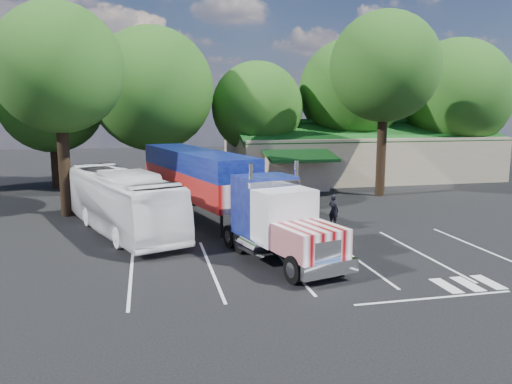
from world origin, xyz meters
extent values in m
plane|color=black|center=(0.00, 0.00, 0.00)|extent=(120.00, 120.00, 0.00)
cube|color=tan|center=(14.00, 18.00, 2.00)|extent=(24.00, 11.00, 4.00)
cube|color=#164D1A|center=(14.00, 15.60, 4.50)|extent=(24.20, 6.25, 2.10)
cube|color=#164D1A|center=(14.00, 20.40, 4.50)|extent=(24.20, 6.25, 2.10)
cube|color=tan|center=(6.00, 12.30, 1.40)|extent=(5.00, 2.50, 2.80)
cube|color=#164D1A|center=(6.00, 11.00, 2.90)|extent=(5.40, 3.19, 0.80)
cylinder|color=black|center=(-13.00, 17.80, 2.00)|extent=(0.70, 0.70, 4.00)
sphere|color=#1E4E16|center=(-13.00, 17.80, 7.15)|extent=(8.40, 8.40, 8.40)
cylinder|color=black|center=(-5.00, 16.20, 2.15)|extent=(0.70, 0.70, 4.30)
sphere|color=#1E4E16|center=(-5.00, 16.20, 8.05)|extent=(10.00, 10.00, 10.00)
cylinder|color=black|center=(4.00, 17.50, 1.80)|extent=(0.70, 0.70, 3.60)
sphere|color=#1E4E16|center=(4.00, 17.50, 6.60)|extent=(8.00, 8.00, 8.00)
cylinder|color=black|center=(13.00, 18.00, 2.25)|extent=(0.70, 0.70, 4.50)
sphere|color=#1E4E16|center=(13.00, 18.00, 8.10)|extent=(9.60, 9.60, 9.60)
cylinder|color=black|center=(23.00, 16.80, 1.95)|extent=(0.70, 0.70, 3.90)
sphere|color=#1E4E16|center=(23.00, 16.80, 7.80)|extent=(10.40, 10.40, 10.40)
cylinder|color=black|center=(-10.50, 6.00, 3.00)|extent=(0.70, 0.70, 6.00)
sphere|color=#1E4E16|center=(-10.50, 6.00, 8.85)|extent=(7.60, 7.60, 7.60)
cylinder|color=black|center=(11.50, 8.50, 3.25)|extent=(0.70, 0.70, 6.50)
sphere|color=#1E4E16|center=(11.50, 8.50, 9.50)|extent=(8.00, 8.00, 8.00)
cube|color=black|center=(-0.12, -5.51, 0.74)|extent=(2.79, 6.90, 0.25)
cube|color=white|center=(0.87, -9.06, 0.64)|extent=(2.44, 0.90, 0.54)
cube|color=white|center=(0.82, -8.87, 1.23)|extent=(1.17, 0.43, 0.89)
cube|color=white|center=(0.51, -7.78, 1.43)|extent=(2.81, 2.88, 1.13)
cube|color=silver|center=(-0.01, -5.89, 2.02)|extent=(2.79, 2.17, 2.26)
cube|color=black|center=(0.16, -6.50, 2.51)|extent=(2.20, 0.68, 0.98)
cube|color=white|center=(-0.24, -5.08, 3.30)|extent=(2.49, 0.78, 0.25)
cube|color=#0E0C57|center=(-0.49, -4.18, 2.21)|extent=(2.90, 2.55, 2.66)
cylinder|color=white|center=(-1.34, -5.34, 2.56)|extent=(0.22, 0.22, 3.35)
cylinder|color=white|center=(0.84, -4.73, 2.56)|extent=(0.22, 0.22, 3.35)
cylinder|color=white|center=(-1.42, -5.77, 0.74)|extent=(1.05, 1.69, 0.65)
cylinder|color=white|center=(1.14, -5.06, 0.74)|extent=(1.05, 1.69, 0.65)
cube|color=silver|center=(-2.78, 4.07, 2.12)|extent=(5.83, 12.82, 1.48)
cube|color=#0C0A5F|center=(-2.78, 4.07, 3.44)|extent=(5.83, 12.82, 1.18)
cube|color=black|center=(-3.88, 8.05, 0.84)|extent=(2.06, 3.63, 0.34)
cube|color=black|center=(-2.02, -1.24, 0.69)|extent=(0.15, 0.15, 1.38)
cube|color=black|center=(-0.69, -0.87, 0.69)|extent=(0.15, 0.15, 1.38)
cube|color=white|center=(-4.49, 10.23, 0.44)|extent=(2.31, 0.75, 0.12)
cylinder|color=black|center=(-0.35, -8.53, 0.54)|extent=(0.62, 1.13, 1.08)
cylinder|color=black|center=(1.64, -7.98, 0.54)|extent=(0.62, 1.13, 1.08)
cylinder|color=black|center=(-1.56, -4.17, 0.54)|extent=(0.62, 1.13, 1.08)
cylinder|color=black|center=(0.43, -3.62, 0.54)|extent=(0.62, 1.13, 1.08)
cylinder|color=black|center=(-1.85, -3.13, 0.54)|extent=(0.62, 1.13, 1.08)
cylinder|color=black|center=(0.14, -2.58, 0.54)|extent=(0.62, 1.13, 1.08)
cylinder|color=black|center=(-4.67, 7.01, 0.54)|extent=(0.62, 1.13, 1.08)
cylinder|color=black|center=(-2.68, 7.57, 0.54)|extent=(0.62, 1.13, 1.08)
cylinder|color=black|center=(-4.98, 8.15, 0.54)|extent=(0.62, 1.13, 1.08)
cylinder|color=black|center=(-2.99, 8.70, 0.54)|extent=(0.62, 1.13, 1.08)
imported|color=black|center=(4.50, 0.00, 0.90)|extent=(0.70, 0.78, 1.79)
imported|color=black|center=(1.80, 1.30, 0.41)|extent=(0.75, 1.63, 0.83)
imported|color=white|center=(-7.00, 1.15, 1.65)|extent=(6.76, 12.07, 3.30)
imported|color=#9A9DA1|center=(10.23, 14.00, 0.65)|extent=(4.07, 1.81, 1.30)
camera|label=1|loc=(-5.63, -25.77, 6.53)|focal=35.00mm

